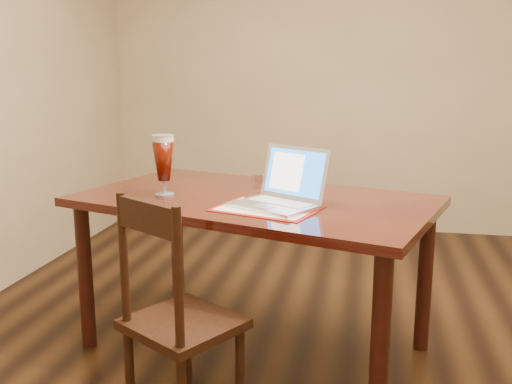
# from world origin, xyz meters

# --- Properties ---
(ground) EXTENTS (5.00, 5.00, 0.00)m
(ground) POSITION_xyz_m (0.00, 0.00, 0.00)
(ground) COLOR black
(ground) RESTS_ON ground
(dining_table) EXTENTS (1.91, 1.41, 1.10)m
(dining_table) POSITION_xyz_m (-0.49, 0.09, 0.71)
(dining_table) COLOR #461309
(dining_table) RESTS_ON ground
(dining_chair) EXTENTS (0.55, 0.54, 0.95)m
(dining_chair) POSITION_xyz_m (-0.66, -0.59, 0.45)
(dining_chair) COLOR black
(dining_chair) RESTS_ON ground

